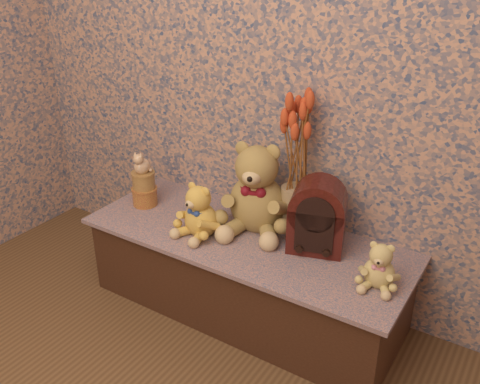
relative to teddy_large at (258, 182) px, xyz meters
The scene contains 10 objects.
display_shelf 0.43m from the teddy_large, 85.74° to the right, with size 1.49×0.58×0.40m, color #394F74.
teddy_large is the anchor object (origin of this frame).
teddy_medium 0.28m from the teddy_large, 132.40° to the right, with size 0.21×0.25×0.26m, color gold, non-canonical shape.
teddy_small 0.65m from the teddy_large, 13.01° to the right, with size 0.16×0.19×0.20m, color tan, non-canonical shape.
cathedral_radio 0.32m from the teddy_large, ahead, with size 0.23×0.17×0.32m, color #350F09, non-canonical shape.
ceramic_vase 0.20m from the teddy_large, 19.36° to the left, with size 0.13×0.13×0.21m, color tan.
dried_stalks 0.28m from the teddy_large, 19.36° to the left, with size 0.25×0.25×0.47m, color #CB4420, non-canonical shape.
biscuit_tin_lower 0.62m from the teddy_large, 168.65° to the right, with size 0.12×0.12×0.09m, color gold.
biscuit_tin_upper 0.60m from the teddy_large, 168.65° to the right, with size 0.11×0.11×0.09m, color tan.
cat_figurine 0.59m from the teddy_large, 168.65° to the right, with size 0.09×0.10×0.12m, color silver, non-canonical shape.
Camera 1 is at (1.06, -0.49, 1.59)m, focal length 39.11 mm.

